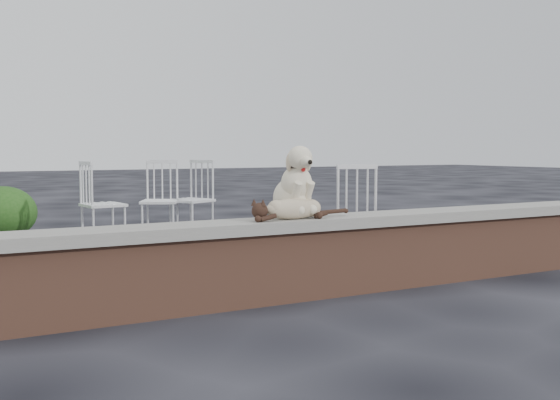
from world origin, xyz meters
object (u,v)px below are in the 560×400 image
chair_e (103,203)px  chair_b (160,200)px  dog (292,181)px  chair_c (349,215)px  cat (293,208)px  chair_d (191,199)px

chair_e → chair_b: size_ratio=1.00×
dog → chair_c: size_ratio=0.56×
cat → chair_c: chair_c is taller
dog → chair_d: 3.49m
cat → chair_b: 3.60m
cat → chair_b: bearing=86.2°
chair_c → chair_b: 2.75m
dog → chair_c: 1.44m
dog → chair_c: (1.10, 0.85, -0.38)m
dog → cat: size_ratio=0.54×
chair_e → chair_c: 2.94m
chair_b → chair_e: bearing=-140.3°
chair_e → chair_c: (1.64, -2.44, 0.00)m
chair_d → chair_e: 1.12m
chair_e → chair_c: size_ratio=1.00×
cat → chair_c: bearing=40.5°
chair_c → chair_b: same height
dog → chair_b: (0.17, 3.44, -0.38)m
chair_e → cat: bearing=-178.4°
cat → chair_b: (0.25, 3.59, -0.19)m
dog → chair_d: size_ratio=0.56×
dog → cat: (-0.08, -0.15, -0.18)m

